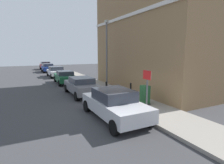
{
  "coord_description": "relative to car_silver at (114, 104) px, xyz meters",
  "views": [
    {
      "loc": [
        -4.4,
        -8.81,
        3.27
      ],
      "look_at": [
        1.17,
        2.43,
        1.2
      ],
      "focal_mm": 28.89,
      "sensor_mm": 36.0,
      "label": 1
    }
  ],
  "objects": [
    {
      "name": "car_blue",
      "position": [
        -0.21,
        24.08,
        -0.01
      ],
      "size": [
        1.85,
        4.08,
        1.41
      ],
      "rotation": [
        0.0,
        0.0,
        1.57
      ],
      "color": "navy",
      "rests_on": "ground"
    },
    {
      "name": "lamppost",
      "position": [
        2.47,
        6.24,
        2.55
      ],
      "size": [
        0.2,
        0.44,
        5.72
      ],
      "color": "#59595B",
      "rests_on": "sidewalk"
    },
    {
      "name": "car_red",
      "position": [
        0.0,
        29.38,
        0.01
      ],
      "size": [
        1.9,
        4.02,
        1.48
      ],
      "rotation": [
        0.0,
        0.0,
        1.6
      ],
      "color": "maroon",
      "rests_on": "ground"
    },
    {
      "name": "bollard_far_kerb",
      "position": [
        1.39,
        4.0,
        -0.05
      ],
      "size": [
        0.14,
        0.14,
        1.04
      ],
      "color": "black",
      "rests_on": "sidewalk"
    },
    {
      "name": "bollard_near_cabinet",
      "position": [
        2.68,
        2.74,
        -0.05
      ],
      "size": [
        0.14,
        0.14,
        1.04
      ],
      "color": "black",
      "rests_on": "sidewalk"
    },
    {
      "name": "street_sign",
      "position": [
        1.39,
        -0.76,
        0.9
      ],
      "size": [
        0.08,
        0.6,
        2.3
      ],
      "color": "#59595B",
      "rests_on": "sidewalk"
    },
    {
      "name": "sidewalk",
      "position": [
        2.41,
        7.13,
        -0.68
      ],
      "size": [
        2.53,
        30.0,
        0.15
      ],
      "primitive_type": "cube",
      "color": "gray",
      "rests_on": "ground"
    },
    {
      "name": "car_grey",
      "position": [
        0.01,
        5.58,
        -0.02
      ],
      "size": [
        1.89,
        4.15,
        1.39
      ],
      "rotation": [
        0.0,
        0.0,
        1.58
      ],
      "color": "slate",
      "rests_on": "ground"
    },
    {
      "name": "ground",
      "position": [
        0.47,
        1.13,
        -0.76
      ],
      "size": [
        80.0,
        80.0,
        0.0
      ],
      "primitive_type": "plane",
      "color": "#38383A"
    },
    {
      "name": "car_green",
      "position": [
        0.0,
        11.52,
        -0.06
      ],
      "size": [
        1.94,
        4.2,
        1.33
      ],
      "rotation": [
        0.0,
        0.0,
        1.55
      ],
      "color": "#195933",
      "rests_on": "ground"
    },
    {
      "name": "car_white",
      "position": [
        0.02,
        17.33,
        -0.02
      ],
      "size": [
        2.02,
        4.29,
        1.4
      ],
      "rotation": [
        0.0,
        0.0,
        1.59
      ],
      "color": "silver",
      "rests_on": "ground"
    },
    {
      "name": "utility_cabinet",
      "position": [
        2.58,
        0.96,
        -0.08
      ],
      "size": [
        0.46,
        0.61,
        1.15
      ],
      "color": "#1E4C28",
      "rests_on": "sidewalk"
    },
    {
      "name": "corner_building",
      "position": [
        6.87,
        5.2,
        3.64
      ],
      "size": [
        6.51,
        12.13,
        8.79
      ],
      "color": "olive",
      "rests_on": "ground"
    },
    {
      "name": "car_silver",
      "position": [
        0.0,
        0.0,
        0.0
      ],
      "size": [
        2.03,
        4.4,
        1.47
      ],
      "rotation": [
        0.0,
        0.0,
        1.59
      ],
      "color": "#B7B7BC",
      "rests_on": "ground"
    }
  ]
}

